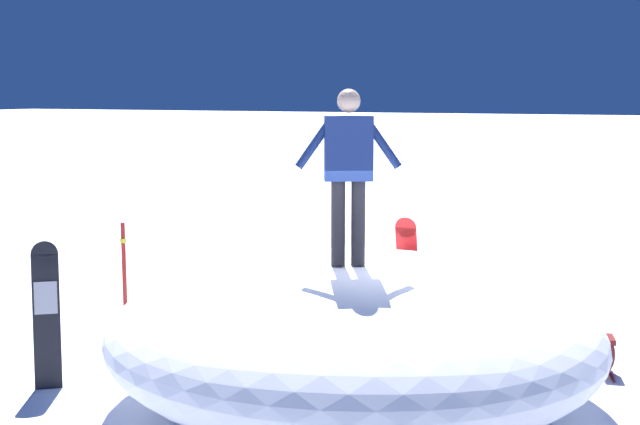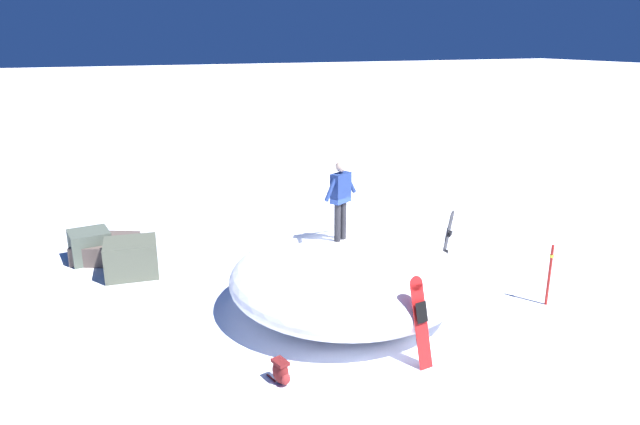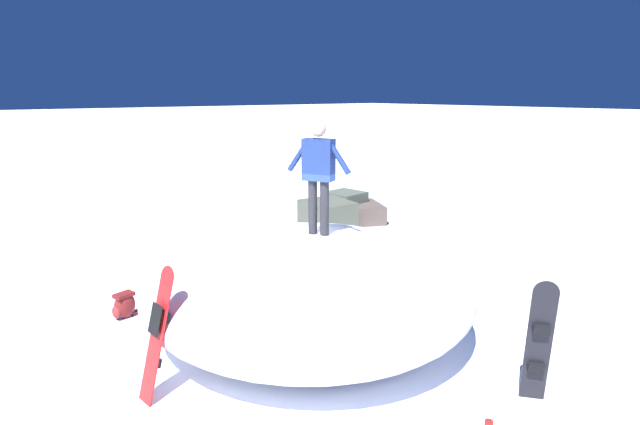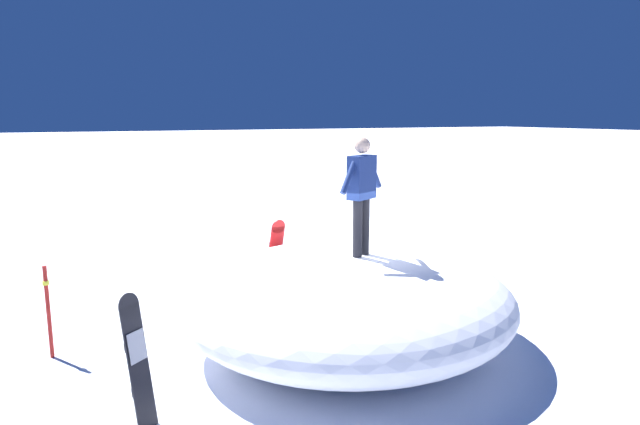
# 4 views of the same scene
# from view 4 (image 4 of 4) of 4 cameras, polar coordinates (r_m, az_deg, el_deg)

# --- Properties ---
(ground) EXTENTS (240.00, 240.00, 0.00)m
(ground) POSITION_cam_4_polar(r_m,az_deg,el_deg) (9.18, 2.24, -13.04)
(ground) COLOR white
(snow_mound) EXTENTS (5.44, 5.31, 1.54)m
(snow_mound) POSITION_cam_4_polar(r_m,az_deg,el_deg) (8.67, 2.93, -9.00)
(snow_mound) COLOR white
(snow_mound) RESTS_ON ground
(snowboarder_standing) EXTENTS (0.97, 0.56, 1.75)m
(snowboarder_standing) POSITION_cam_4_polar(r_m,az_deg,el_deg) (8.05, 4.35, 2.58)
(snowboarder_standing) COLOR black
(snowboarder_standing) RESTS_ON snow_mound
(snowboard_primary_upright) EXTENTS (0.38, 0.37, 1.63)m
(snowboard_primary_upright) POSITION_cam_4_polar(r_m,az_deg,el_deg) (6.83, -18.46, -14.30)
(snowboard_primary_upright) COLOR black
(snowboard_primary_upright) RESTS_ON ground
(snowboard_secondary_upright) EXTENTS (0.33, 0.50, 1.66)m
(snowboard_secondary_upright) POSITION_cam_4_polar(r_m,az_deg,el_deg) (10.71, -4.74, -4.79)
(snowboard_secondary_upright) COLOR red
(snowboard_secondary_upright) RESTS_ON ground
(backpack_near) EXTENTS (0.33, 0.58, 0.45)m
(backpack_near) POSITION_cam_4_polar(r_m,az_deg,el_deg) (11.70, 7.84, -6.76)
(backpack_near) COLOR maroon
(backpack_near) RESTS_ON ground
(trail_marker_pole) EXTENTS (0.10, 0.10, 1.42)m
(trail_marker_pole) POSITION_cam_4_polar(r_m,az_deg,el_deg) (9.21, -26.39, -9.01)
(trail_marker_pole) COLOR #A51E19
(trail_marker_pole) RESTS_ON ground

